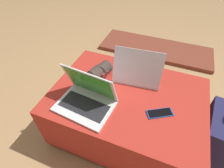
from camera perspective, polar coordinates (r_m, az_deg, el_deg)
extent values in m
plane|color=tan|center=(1.51, 4.13, -14.34)|extent=(14.00, 14.00, 0.00)
cube|color=maroon|center=(1.49, 4.18, -13.84)|extent=(0.98, 0.69, 0.05)
cube|color=#B22D23|center=(1.31, 4.66, -8.92)|extent=(1.02, 0.72, 0.38)
cube|color=silver|center=(1.10, -8.87, -7.08)|extent=(0.36, 0.28, 0.02)
cube|color=#232328|center=(1.09, -9.10, -6.99)|extent=(0.31, 0.16, 0.00)
cube|color=silver|center=(1.05, -7.12, 0.24)|extent=(0.35, 0.12, 0.23)
cube|color=green|center=(1.05, -7.25, 0.02)|extent=(0.31, 0.10, 0.21)
cube|color=silver|center=(1.31, 8.39, 3.16)|extent=(0.34, 0.28, 0.02)
cube|color=#9E9EA3|center=(1.31, 8.48, 3.65)|extent=(0.30, 0.16, 0.00)
cube|color=silver|center=(1.15, 8.26, 5.11)|extent=(0.33, 0.11, 0.24)
cube|color=#1E4799|center=(1.16, 8.30, 5.20)|extent=(0.29, 0.09, 0.22)
cube|color=#1E4C9E|center=(1.10, 15.33, -9.18)|extent=(0.16, 0.13, 0.01)
cube|color=black|center=(1.09, 15.38, -9.03)|extent=(0.15, 0.12, 0.00)
cube|color=#23234C|center=(1.41, 30.78, -14.87)|extent=(0.23, 0.35, 0.43)
cylinder|color=#3D332D|center=(1.26, -3.94, 4.23)|extent=(0.15, 0.19, 0.09)
cube|color=brown|center=(1.26, -3.94, 4.23)|extent=(0.13, 0.10, 0.03)
cube|color=brown|center=(2.39, 13.98, 11.14)|extent=(1.40, 0.50, 0.04)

